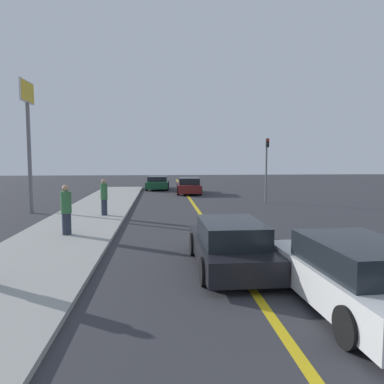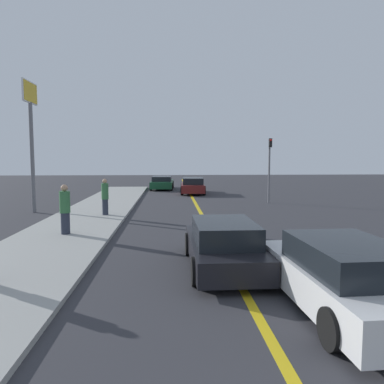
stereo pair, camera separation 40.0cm
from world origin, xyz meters
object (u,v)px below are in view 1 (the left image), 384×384
car_ahead_center (230,245)px  car_far_distant (189,186)px  pedestrian_far_standing (66,210)px  pedestrian_by_sign (104,197)px  car_parked_left_lot (158,183)px  car_near_right_lane (354,276)px  roadside_sign (28,116)px  traffic_light (266,164)px

car_ahead_center → car_far_distant: (0.43, 20.24, 0.01)m
pedestrian_far_standing → pedestrian_by_sign: pedestrian_far_standing is taller
car_parked_left_lot → pedestrian_far_standing: pedestrian_far_standing is taller
car_near_right_lane → pedestrian_far_standing: 9.94m
car_ahead_center → car_near_right_lane: bearing=-57.2°
car_far_distant → pedestrian_far_standing: size_ratio=2.59×
car_near_right_lane → car_far_distant: 23.12m
car_near_right_lane → roadside_sign: 17.45m
pedestrian_far_standing → traffic_light: (10.09, 9.65, 1.47)m
car_near_right_lane → car_parked_left_lot: car_near_right_lane is taller
car_parked_left_lot → roadside_sign: bearing=-112.7°
car_parked_left_lot → traffic_light: bearing=-54.5°
roadside_sign → pedestrian_far_standing: bearing=-62.1°
car_ahead_center → roadside_sign: 14.21m
pedestrian_far_standing → roadside_sign: bearing=117.9°
car_near_right_lane → roadside_sign: bearing=125.7°
pedestrian_far_standing → traffic_light: bearing=43.7°
car_parked_left_lot → pedestrian_far_standing: 20.50m
car_near_right_lane → pedestrian_far_standing: pedestrian_far_standing is taller
roadside_sign → pedestrian_by_sign: bearing=-24.8°
car_ahead_center → pedestrian_far_standing: 6.65m
car_far_distant → roadside_sign: size_ratio=0.69×
car_near_right_lane → pedestrian_by_sign: pedestrian_by_sign is taller
car_ahead_center → car_far_distant: 20.24m
pedestrian_far_standing → traffic_light: traffic_light is taller
car_ahead_center → pedestrian_far_standing: size_ratio=2.41×
car_parked_left_lot → traffic_light: (6.99, -10.61, 1.91)m
car_ahead_center → roadside_sign: size_ratio=0.64×
car_near_right_lane → traffic_light: bearing=77.3°
car_near_right_lane → traffic_light: size_ratio=1.15×
car_far_distant → traffic_light: (4.46, -6.45, 1.87)m
car_near_right_lane → car_ahead_center: (-1.87, 2.84, -0.04)m
car_ahead_center → car_far_distant: size_ratio=0.93×
pedestrian_far_standing → roadside_sign: (-3.36, 6.34, 3.95)m
car_far_distant → traffic_light: bearing=-52.9°
car_far_distant → pedestrian_far_standing: bearing=-106.9°
car_parked_left_lot → car_near_right_lane: bearing=-79.6°
car_parked_left_lot → pedestrian_by_sign: (-2.42, -15.78, 0.42)m
pedestrian_far_standing → pedestrian_by_sign: bearing=81.5°
roadside_sign → car_far_distant: bearing=47.4°
traffic_light → roadside_sign: 14.07m
car_near_right_lane → traffic_light: (3.01, 16.62, 1.84)m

